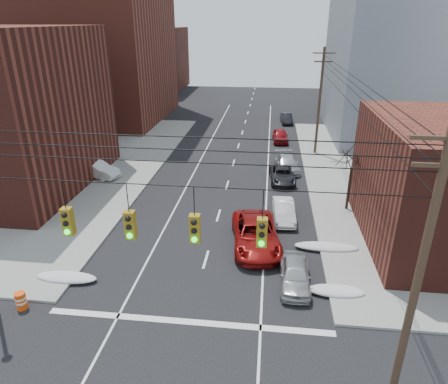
% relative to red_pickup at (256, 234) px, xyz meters
% --- Properties ---
extents(building_brick_tall, '(24.00, 20.00, 30.00)m').
position_rel_red_pickup_xyz_m(building_brick_tall, '(-26.93, 34.07, 14.14)').
color(building_brick_tall, maroon).
rests_on(building_brick_tall, ground).
extents(building_brick_far, '(22.00, 18.00, 12.00)m').
position_rel_red_pickup_xyz_m(building_brick_far, '(-28.93, 60.07, 5.14)').
color(building_brick_far, '#511F18').
rests_on(building_brick_far, ground).
extents(building_office, '(22.00, 20.00, 25.00)m').
position_rel_red_pickup_xyz_m(building_office, '(19.07, 30.07, 11.64)').
color(building_office, gray).
rests_on(building_office, ground).
extents(building_glass, '(20.00, 18.00, 22.00)m').
position_rel_red_pickup_xyz_m(building_glass, '(21.07, 56.07, 10.14)').
color(building_glass, gray).
rests_on(building_glass, ground).
extents(utility_pole_right, '(2.20, 0.28, 11.00)m').
position_rel_red_pickup_xyz_m(utility_pole_right, '(5.57, -10.93, 4.93)').
color(utility_pole_right, '#473323').
rests_on(utility_pole_right, ground).
extents(utility_pole_far, '(2.20, 0.28, 11.00)m').
position_rel_red_pickup_xyz_m(utility_pole_far, '(5.57, 20.07, 4.93)').
color(utility_pole_far, '#473323').
rests_on(utility_pole_far, ground).
extents(traffic_signals, '(17.00, 0.42, 2.02)m').
position_rel_red_pickup_xyz_m(traffic_signals, '(-2.83, -10.96, 6.31)').
color(traffic_signals, black).
rests_on(traffic_signals, ground).
extents(bare_tree, '(2.09, 2.20, 4.93)m').
position_rel_red_pickup_xyz_m(bare_tree, '(6.66, 6.07, 1.46)').
color(bare_tree, black).
rests_on(bare_tree, ground).
extents(snow_nw, '(3.50, 1.08, 0.42)m').
position_rel_red_pickup_xyz_m(snow_nw, '(-10.33, -4.93, -0.65)').
color(snow_nw, silver).
rests_on(snow_nw, ground).
extents(snow_ne, '(3.00, 1.08, 0.42)m').
position_rel_red_pickup_xyz_m(snow_ne, '(4.47, -4.43, -0.65)').
color(snow_ne, silver).
rests_on(snow_ne, ground).
extents(snow_east_far, '(4.00, 1.08, 0.42)m').
position_rel_red_pickup_xyz_m(snow_east_far, '(4.47, 0.07, -0.65)').
color(snow_east_far, silver).
rests_on(snow_east_far, ground).
extents(red_pickup, '(3.65, 6.50, 1.72)m').
position_rel_red_pickup_xyz_m(red_pickup, '(0.00, 0.00, 0.00)').
color(red_pickup, maroon).
rests_on(red_pickup, ground).
extents(parked_car_a, '(1.67, 4.03, 1.37)m').
position_rel_red_pickup_xyz_m(parked_car_a, '(2.32, -3.84, -0.17)').
color(parked_car_a, '#ADAEB2').
rests_on(parked_car_a, ground).
extents(parked_car_b, '(1.69, 4.17, 1.35)m').
position_rel_red_pickup_xyz_m(parked_car_b, '(1.87, 4.00, -0.18)').
color(parked_car_b, white).
rests_on(parked_car_b, ground).
extents(parked_car_c, '(2.51, 4.77, 1.28)m').
position_rel_red_pickup_xyz_m(parked_car_c, '(1.87, 11.43, -0.22)').
color(parked_car_c, black).
rests_on(parked_car_c, ground).
extents(parked_car_d, '(2.61, 5.09, 1.41)m').
position_rel_red_pickup_xyz_m(parked_car_d, '(2.37, 14.54, -0.15)').
color(parked_car_d, '#AAAAAF').
rests_on(parked_car_d, ground).
extents(parked_car_e, '(1.96, 4.38, 1.46)m').
position_rel_red_pickup_xyz_m(parked_car_e, '(1.87, 24.36, -0.13)').
color(parked_car_e, maroon).
rests_on(parked_car_e, ground).
extents(parked_car_f, '(1.78, 4.27, 1.37)m').
position_rel_red_pickup_xyz_m(parked_car_f, '(2.85, 33.88, -0.17)').
color(parked_car_f, black).
rests_on(parked_car_f, ground).
extents(lot_car_a, '(4.73, 2.86, 1.47)m').
position_rel_red_pickup_xyz_m(lot_car_a, '(-14.98, 10.29, 0.03)').
color(lot_car_a, silver).
rests_on(lot_car_a, sidewalk_nw).
extents(lot_car_b, '(5.28, 2.93, 1.40)m').
position_rel_red_pickup_xyz_m(lot_car_b, '(-18.30, 16.02, -0.01)').
color(lot_car_b, '#AEAEB3').
rests_on(lot_car_b, sidewalk_nw).
extents(lot_car_c, '(4.55, 2.45, 1.25)m').
position_rel_red_pickup_xyz_m(lot_car_c, '(-22.89, 10.13, -0.08)').
color(lot_car_c, black).
rests_on(lot_car_c, sidewalk_nw).
extents(lot_car_d, '(4.33, 2.80, 1.37)m').
position_rel_red_pickup_xyz_m(lot_car_d, '(-19.68, 9.78, -0.02)').
color(lot_car_d, '#BABBBF').
rests_on(lot_car_d, sidewalk_nw).
extents(construction_barrel, '(0.64, 0.64, 0.94)m').
position_rel_red_pickup_xyz_m(construction_barrel, '(-11.43, -7.43, -0.38)').
color(construction_barrel, '#F54B0C').
rests_on(construction_barrel, ground).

